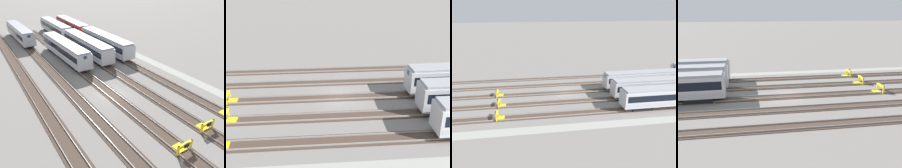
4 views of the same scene
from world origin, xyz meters
The scene contains 10 objects.
ground_plane centered at (0.00, 0.00, 0.00)m, with size 400.00×400.00×0.00m, color gray.
service_walkway centered at (0.00, -13.59, 0.00)m, with size 54.00×2.00×0.01m, color #9E9E93.
rail_track_nearest centered at (0.00, -9.37, 0.04)m, with size 90.00×2.23×0.21m.
rail_track_near_inner centered at (0.00, -4.69, 0.04)m, with size 90.00×2.24×0.21m.
rail_track_middle centered at (0.00, 0.00, 0.04)m, with size 90.00×2.24×0.21m.
rail_track_far_inner centered at (0.00, 4.69, 0.04)m, with size 90.00×2.23×0.21m.
rail_track_farthest centered at (0.00, 9.37, 0.04)m, with size 90.00×2.23×0.21m.
bumper_stop_nearest_track centered at (-11.90, -9.37, 0.51)m, with size 1.36×2.01×1.22m.
bumper_stop_near_inner_track centered at (-12.16, -4.69, 0.51)m, with size 1.37×2.01×1.22m.
bumper_stop_middle_track centered at (-13.07, 0.00, 0.51)m, with size 1.34×2.00×1.22m.
Camera 4 is at (5.30, 33.35, 11.70)m, focal length 42.00 mm.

